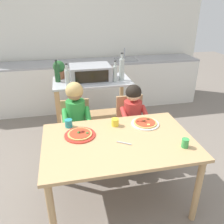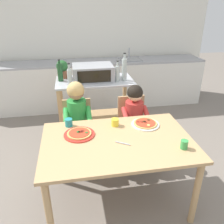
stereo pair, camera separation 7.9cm
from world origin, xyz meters
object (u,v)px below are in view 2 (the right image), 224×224
(bottle_squat_spirits, at_px, (60,72))
(drinking_cup_yellow, at_px, (115,122))
(kitchen_island_cart, at_px, (95,100))
(bottle_dark_olive_oil, at_px, (70,77))
(dining_chair_right, at_px, (132,123))
(bottle_brown_beer, at_px, (117,73))
(drinking_cup_teal, at_px, (69,122))
(child_in_red_shirt, at_px, (135,116))
(drinking_cup_green, at_px, (184,144))
(pizza_plate_red_rimmed, at_px, (79,134))
(serving_spoon, at_px, (123,143))
(dining_table, at_px, (117,148))
(pizza_plate_white, at_px, (145,124))
(potted_herb_plant, at_px, (62,69))
(bottle_clear_vinegar, at_px, (124,69))
(toaster_oven, at_px, (93,73))
(dining_chair_left, at_px, (78,127))
(child_in_green_shirt, at_px, (77,116))

(bottle_squat_spirits, distance_m, drinking_cup_yellow, 1.23)
(kitchen_island_cart, height_order, bottle_dark_olive_oil, bottle_dark_olive_oil)
(bottle_dark_olive_oil, xyz_separation_m, dining_chair_right, (0.75, -0.36, -0.55))
(bottle_brown_beer, relative_size, drinking_cup_teal, 3.53)
(bottle_dark_olive_oil, height_order, child_in_red_shirt, bottle_dark_olive_oil)
(bottle_dark_olive_oil, relative_size, drinking_cup_green, 3.64)
(child_in_red_shirt, bearing_deg, drinking_cup_green, -76.65)
(bottle_brown_beer, relative_size, bottle_squat_spirits, 0.97)
(pizza_plate_red_rimmed, bearing_deg, bottle_squat_spirits, 98.81)
(drinking_cup_teal, relative_size, serving_spoon, 0.58)
(bottle_brown_beer, relative_size, dining_table, 0.20)
(kitchen_island_cart, relative_size, pizza_plate_red_rimmed, 3.56)
(dining_chair_right, bearing_deg, pizza_plate_white, -90.01)
(potted_herb_plant, height_order, drinking_cup_yellow, potted_herb_plant)
(bottle_clear_vinegar, bearing_deg, dining_table, -105.29)
(bottle_brown_beer, bearing_deg, drinking_cup_teal, -129.37)
(pizza_plate_white, bearing_deg, bottle_squat_spirits, 128.48)
(toaster_oven, height_order, dining_chair_right, toaster_oven)
(drinking_cup_yellow, bearing_deg, bottle_clear_vinegar, 72.00)
(dining_chair_left, xyz_separation_m, child_in_green_shirt, (0.00, -0.12, 0.22))
(child_in_green_shirt, bearing_deg, drinking_cup_yellow, -44.02)
(dining_chair_left, height_order, drinking_cup_teal, dining_chair_left)
(dining_table, distance_m, pizza_plate_white, 0.43)
(child_in_green_shirt, distance_m, drinking_cup_yellow, 0.53)
(potted_herb_plant, height_order, pizza_plate_white, potted_herb_plant)
(potted_herb_plant, bearing_deg, kitchen_island_cart, -23.38)
(dining_chair_left, relative_size, dining_chair_right, 1.00)
(bottle_dark_olive_oil, bearing_deg, drinking_cup_green, -54.71)
(bottle_squat_spirits, bearing_deg, dining_table, -68.45)
(drinking_cup_yellow, distance_m, drinking_cup_green, 0.73)
(bottle_squat_spirits, bearing_deg, potted_herb_plant, 79.14)
(bottle_squat_spirits, height_order, serving_spoon, bottle_squat_spirits)
(bottle_squat_spirits, relative_size, dining_table, 0.21)
(dining_chair_right, bearing_deg, dining_chair_left, 179.05)
(potted_herb_plant, relative_size, dining_chair_left, 0.31)
(dining_chair_right, distance_m, pizza_plate_red_rimmed, 0.95)
(dining_chair_left, xyz_separation_m, child_in_red_shirt, (0.69, -0.13, 0.17))
(dining_chair_right, relative_size, pizza_plate_white, 2.80)
(bottle_dark_olive_oil, height_order, potted_herb_plant, bottle_dark_olive_oil)
(bottle_squat_spirits, distance_m, pizza_plate_red_rimmed, 1.23)
(child_in_red_shirt, distance_m, drinking_cup_green, 0.89)
(pizza_plate_red_rimmed, bearing_deg, child_in_green_shirt, 90.04)
(bottle_dark_olive_oil, bearing_deg, bottle_squat_spirits, 118.91)
(child_in_green_shirt, height_order, serving_spoon, child_in_green_shirt)
(dining_chair_left, height_order, drinking_cup_yellow, dining_chair_left)
(toaster_oven, height_order, pizza_plate_white, toaster_oven)
(pizza_plate_red_rimmed, bearing_deg, dining_table, -24.43)
(drinking_cup_teal, bearing_deg, pizza_plate_white, -8.28)
(potted_herb_plant, distance_m, dining_table, 1.62)
(potted_herb_plant, xyz_separation_m, pizza_plate_red_rimmed, (0.16, -1.33, -0.30))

